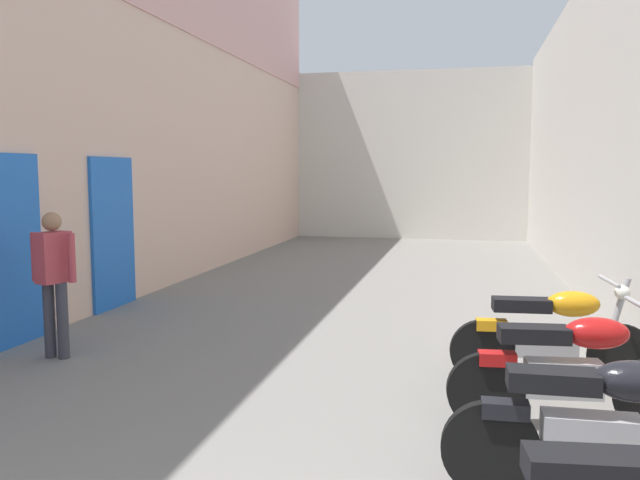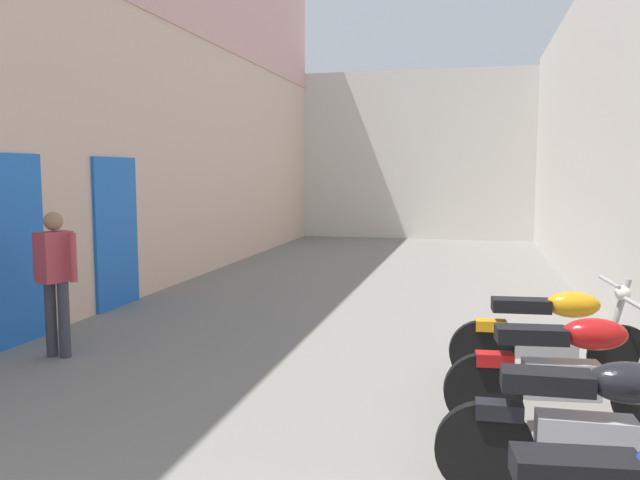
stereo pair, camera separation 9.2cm
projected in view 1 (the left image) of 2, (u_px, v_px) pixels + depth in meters
ground_plane at (331, 328)px, 8.14m from camera, size 34.52×34.52×0.00m
building_left at (142, 44)px, 10.40m from camera, size 0.45×18.52×8.06m
building_right at (609, 132)px, 9.01m from camera, size 0.45×18.52×5.11m
building_far_end at (413, 156)px, 19.76m from camera, size 9.79×2.00×4.95m
motorcycle_third at (602, 425)px, 3.76m from camera, size 1.85×0.58×1.04m
motorcycle_fourth at (572, 368)px, 4.85m from camera, size 1.85×0.58×1.04m
motorcycle_fifth at (553, 333)px, 5.92m from camera, size 1.85×0.58×1.04m
pedestrian_further_down at (54, 273)px, 6.76m from camera, size 0.52×0.39×1.57m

